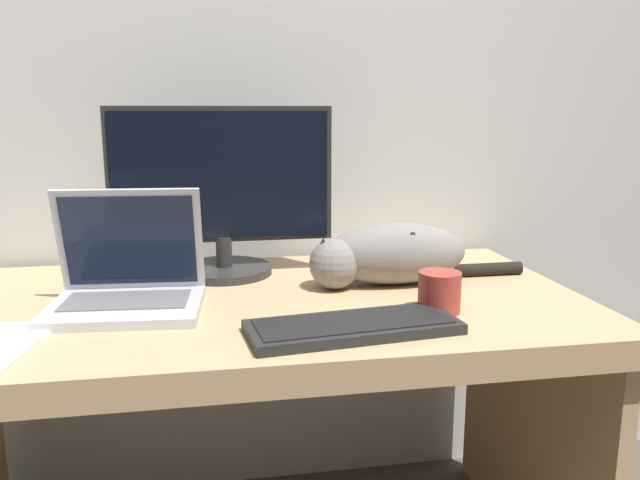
{
  "coord_description": "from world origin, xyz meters",
  "views": [
    {
      "loc": [
        -0.09,
        -0.94,
        1.11
      ],
      "look_at": [
        0.14,
        0.35,
        0.84
      ],
      "focal_mm": 35.0,
      "sensor_mm": 36.0,
      "label": 1
    }
  ],
  "objects_px": {
    "cat": "(389,254)",
    "coffee_mug": "(439,292)",
    "laptop": "(127,285)",
    "monitor": "(222,194)",
    "external_keyboard": "(353,327)"
  },
  "relations": [
    {
      "from": "coffee_mug",
      "to": "external_keyboard",
      "type": "bearing_deg",
      "value": -156.12
    },
    {
      "from": "cat",
      "to": "coffee_mug",
      "type": "distance_m",
      "value": 0.23
    },
    {
      "from": "cat",
      "to": "coffee_mug",
      "type": "xyz_separation_m",
      "value": [
        0.04,
        -0.22,
        -0.03
      ]
    },
    {
      "from": "laptop",
      "to": "monitor",
      "type": "bearing_deg",
      "value": 54.83
    },
    {
      "from": "laptop",
      "to": "cat",
      "type": "distance_m",
      "value": 0.6
    },
    {
      "from": "monitor",
      "to": "cat",
      "type": "bearing_deg",
      "value": -23.12
    },
    {
      "from": "laptop",
      "to": "cat",
      "type": "relative_size",
      "value": 0.59
    },
    {
      "from": "coffee_mug",
      "to": "monitor",
      "type": "bearing_deg",
      "value": 137.85
    },
    {
      "from": "monitor",
      "to": "external_keyboard",
      "type": "bearing_deg",
      "value": -64.65
    },
    {
      "from": "coffee_mug",
      "to": "laptop",
      "type": "bearing_deg",
      "value": 167.93
    },
    {
      "from": "cat",
      "to": "monitor",
      "type": "bearing_deg",
      "value": 156.79
    },
    {
      "from": "external_keyboard",
      "to": "laptop",
      "type": "bearing_deg",
      "value": 145.71
    },
    {
      "from": "cat",
      "to": "coffee_mug",
      "type": "height_order",
      "value": "cat"
    },
    {
      "from": "monitor",
      "to": "coffee_mug",
      "type": "xyz_separation_m",
      "value": [
        0.43,
        -0.39,
        -0.16
      ]
    },
    {
      "from": "monitor",
      "to": "external_keyboard",
      "type": "distance_m",
      "value": 0.56
    }
  ]
}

